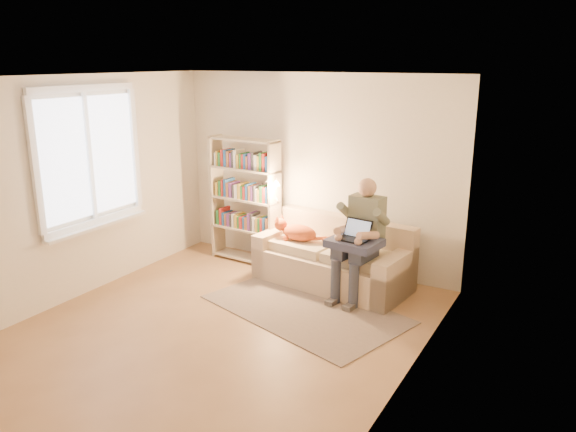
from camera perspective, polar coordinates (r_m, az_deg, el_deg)
The scene contains 14 objects.
floor at distance 6.11m, azimuth -6.95°, elevation -11.34°, with size 4.50×4.50×0.00m, color olive.
ceiling at distance 5.45m, azimuth -7.87°, elevation 13.83°, with size 4.00×4.50×0.02m, color white.
wall_left at distance 6.99m, azimuth -20.69°, elevation 2.59°, with size 0.02×4.50×2.60m, color silver.
wall_right at distance 4.76m, azimuth 12.36°, elevation -2.58°, with size 0.02×4.50×2.60m, color silver.
wall_back at distance 7.51m, azimuth 2.90°, elevation 4.43°, with size 4.00×0.02×2.60m, color silver.
wall_front at distance 4.16m, azimuth -26.27°, elevation -6.63°, with size 4.00×0.02×2.60m, color silver.
window at distance 7.07m, azimuth -19.24°, elevation 3.47°, with size 0.12×1.52×1.69m.
sofa at distance 7.13m, azimuth 4.68°, elevation -4.61°, with size 2.02×1.09×0.82m.
person at distance 6.63m, azimuth 7.40°, elevation -1.68°, with size 0.47×0.68×1.43m.
cat at distance 7.16m, azimuth 1.02°, elevation -1.62°, with size 0.72×0.30×0.26m.
blanket at distance 6.54m, azimuth 6.77°, elevation -2.73°, with size 0.57×0.47×0.09m, color #2C324E.
laptop at distance 6.52m, azimuth 6.84°, elevation -1.86°, with size 0.37×0.33×0.28m.
bookshelf at distance 7.74m, azimuth -4.39°, elevation 2.21°, with size 1.16×0.40×1.75m.
rug at distance 6.50m, azimuth 1.74°, elevation -9.43°, with size 2.24×1.32×0.01m, color #7D6A5B.
Camera 1 is at (3.28, -4.35, 2.76)m, focal length 35.00 mm.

